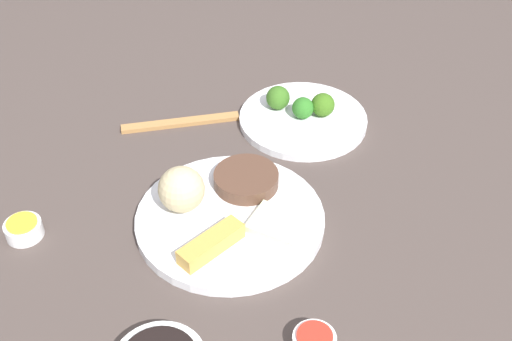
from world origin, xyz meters
The scene contains 14 objects.
tabletop centered at (0.00, 0.00, 0.01)m, with size 2.20×2.20×0.02m, color #463C37.
main_plate centered at (0.01, -0.01, 0.03)m, with size 0.29×0.29×0.02m, color white.
rice_scoop centered at (0.09, 0.00, 0.07)m, with size 0.07×0.07×0.07m, color #C4B486.
spring_roll centered at (0.01, 0.07, 0.05)m, with size 0.11×0.03×0.02m, color gold.
crab_rangoon_wonton centered at (-0.06, -0.01, 0.04)m, with size 0.08×0.06×0.01m, color beige.
stir_fry_heap centered at (0.01, -0.08, 0.05)m, with size 0.10×0.10×0.02m, color #513527.
broccoli_plate centered at (-0.02, -0.30, 0.03)m, with size 0.24×0.24×0.01m, color white.
broccoli_floret_0 centered at (0.04, -0.31, 0.06)m, with size 0.04×0.04×0.04m, color #36661E.
broccoli_floret_1 centered at (-0.01, -0.30, 0.05)m, with size 0.04×0.04×0.04m, color #2C6D22.
broccoli_floret_2 centered at (-0.05, -0.32, 0.06)m, with size 0.04×0.04×0.04m, color #396719.
sauce_ramekin_hot_mustard centered at (0.29, 0.12, 0.03)m, with size 0.06×0.06×0.02m, color white.
sauce_ramekin_hot_mustard_liquid centered at (0.29, 0.12, 0.05)m, with size 0.05×0.05×0.00m, color yellow.
sauce_ramekin_sweet_and_sour_liquid centered at (-0.17, 0.16, 0.05)m, with size 0.05×0.05×0.00m, color red.
chopsticks_pair centered at (0.19, -0.21, 0.02)m, with size 0.22×0.02×0.01m, color #AB7A44.
Camera 1 is at (-0.26, 0.61, 0.69)m, focal length 43.65 mm.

